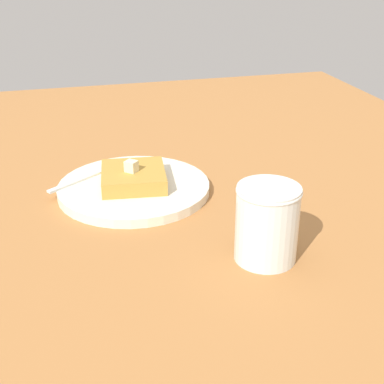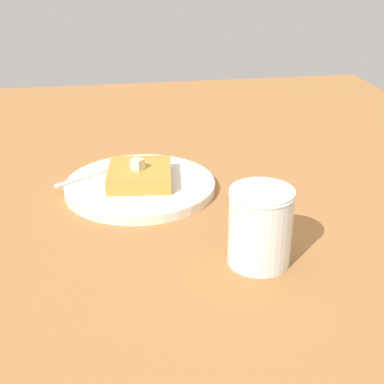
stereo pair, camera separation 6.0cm
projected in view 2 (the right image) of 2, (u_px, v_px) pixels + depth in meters
The scene contains 6 objects.
table_surface at pixel (179, 172), 92.95cm from camera, with size 118.59×118.59×2.23cm, color #A36A37.
plate at pixel (140, 185), 83.21cm from camera, with size 23.33×23.33×1.42cm.
toast_slice_center at pixel (140, 175), 82.45cm from camera, with size 9.58×10.13×2.33cm, color #B18435.
butter_pat_primary at pixel (137, 164), 81.08cm from camera, with size 1.70×1.53×1.70cm, color beige.
fork at pixel (105, 170), 86.57cm from camera, with size 13.97×10.29×0.36cm.
syrup_jar at pixel (260, 228), 63.29cm from camera, with size 7.80×7.80×9.58cm.
Camera 2 is at (11.83, 84.61, 37.97)cm, focal length 50.00 mm.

